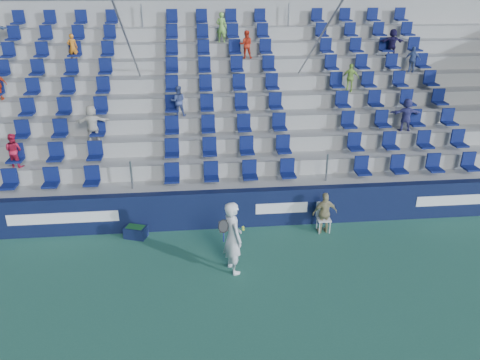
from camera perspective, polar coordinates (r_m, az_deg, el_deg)
The scene contains 7 objects.
ground at distance 11.98m, azimuth 0.38°, elevation -12.95°, with size 70.00×70.00×0.00m, color #2E6C55.
sponsor_wall at distance 14.34m, azimuth -0.92°, elevation -3.50°, with size 24.00×0.32×1.20m.
grandstand at distance 18.52m, azimuth -2.31°, elevation 7.96°, with size 24.00×8.17×6.63m.
tennis_player at distance 12.05m, azimuth -0.89°, elevation -7.01°, with size 0.75×0.85×2.00m.
line_judge_chair at distance 14.39m, azimuth 10.11°, elevation -4.17°, with size 0.41×0.42×0.91m.
line_judge at distance 14.20m, azimuth 10.29°, elevation -3.96°, with size 0.76×0.32×1.30m, color tan.
ball_bin at distance 14.27m, azimuth -12.59°, elevation -6.13°, with size 0.73×0.60×0.36m.
Camera 1 is at (-1.02, -9.56, 7.16)m, focal length 35.00 mm.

